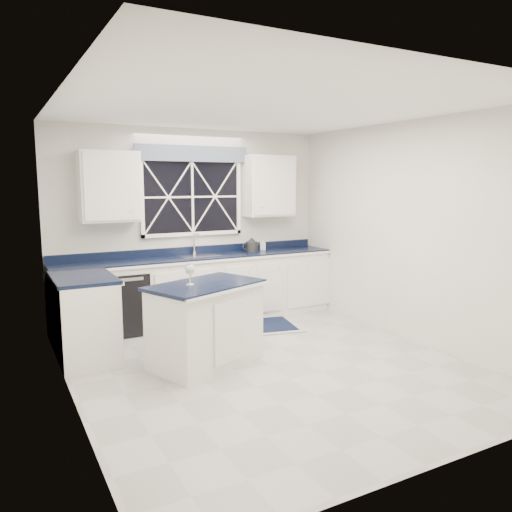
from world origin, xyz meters
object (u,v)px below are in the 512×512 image
faucet (195,243)px  kettle (251,245)px  soap_bottle (263,244)px  wine_glass (190,270)px  dishwasher (122,302)px  island (206,324)px

faucet → kettle: (0.85, -0.12, -0.06)m
soap_bottle → wine_glass: bearing=-136.7°
dishwasher → kettle: (1.95, 0.07, 0.62)m
island → kettle: size_ratio=4.77×
dishwasher → soap_bottle: 2.25m
soap_bottle → dishwasher: bearing=-176.9°
faucet → island: size_ratio=0.22×
dishwasher → wine_glass: wine_glass is taller
faucet → kettle: bearing=-8.2°
wine_glass → dishwasher: bearing=102.3°
island → wine_glass: 0.63m
faucet → island: 2.00m
kettle → soap_bottle: (0.21, 0.04, -0.01)m
dishwasher → island: bearing=-72.2°
kettle → soap_bottle: bearing=11.9°
dishwasher → island: 1.68m
island → soap_bottle: size_ratio=7.98×
wine_glass → kettle: bearing=46.1°
soap_bottle → kettle: bearing=-168.6°
island → soap_bottle: (1.65, 1.72, 0.58)m
kettle → soap_bottle: 0.22m
faucet → wine_glass: size_ratio=1.31×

